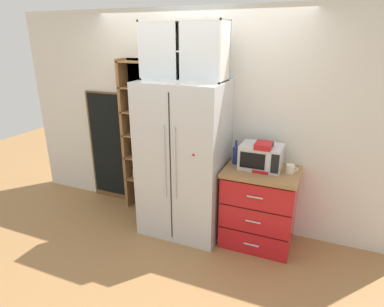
% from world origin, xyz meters
% --- Properties ---
extents(ground_plane, '(10.70, 10.70, 0.00)m').
position_xyz_m(ground_plane, '(0.00, 0.00, 0.00)').
color(ground_plane, '#9E7042').
extents(wall_back_cream, '(5.00, 0.10, 2.55)m').
position_xyz_m(wall_back_cream, '(0.00, 0.40, 1.27)').
color(wall_back_cream, silver).
rests_on(wall_back_cream, ground).
extents(refrigerator, '(0.94, 0.72, 1.79)m').
position_xyz_m(refrigerator, '(0.00, 0.00, 0.90)').
color(refrigerator, silver).
rests_on(refrigerator, ground).
extents(pantry_shelf_column, '(0.49, 0.24, 1.99)m').
position_xyz_m(pantry_shelf_column, '(-0.74, 0.30, 1.01)').
color(pantry_shelf_column, brown).
rests_on(pantry_shelf_column, ground).
extents(counter_cabinet, '(0.79, 0.61, 0.89)m').
position_xyz_m(counter_cabinet, '(0.89, 0.06, 0.45)').
color(counter_cabinet, red).
rests_on(counter_cabinet, ground).
extents(microwave, '(0.44, 0.33, 0.26)m').
position_xyz_m(microwave, '(0.86, 0.11, 1.02)').
color(microwave, silver).
rests_on(microwave, counter_cabinet).
extents(coffee_maker, '(0.17, 0.20, 0.31)m').
position_xyz_m(coffee_maker, '(0.89, 0.07, 1.05)').
color(coffee_maker, red).
rests_on(coffee_maker, counter_cabinet).
extents(mug_cream, '(0.12, 0.09, 0.09)m').
position_xyz_m(mug_cream, '(1.17, 0.09, 0.94)').
color(mug_cream, silver).
rests_on(mug_cream, counter_cabinet).
extents(mug_red, '(0.12, 0.09, 0.09)m').
position_xyz_m(mug_red, '(0.89, 0.01, 0.94)').
color(mug_red, red).
rests_on(mug_red, counter_cabinet).
extents(bottle_cobalt, '(0.06, 0.06, 0.27)m').
position_xyz_m(bottle_cobalt, '(0.58, 0.12, 1.01)').
color(bottle_cobalt, navy).
rests_on(bottle_cobalt, counter_cabinet).
extents(bottle_green, '(0.07, 0.07, 0.24)m').
position_xyz_m(bottle_green, '(0.89, 0.02, 1.00)').
color(bottle_green, '#285B33').
rests_on(bottle_green, counter_cabinet).
extents(upper_cabinet, '(0.90, 0.32, 0.60)m').
position_xyz_m(upper_cabinet, '(0.00, 0.05, 2.09)').
color(upper_cabinet, silver).
rests_on(upper_cabinet, refrigerator).
extents(chalkboard_menu, '(0.60, 0.04, 1.55)m').
position_xyz_m(chalkboard_menu, '(-1.30, 0.33, 0.78)').
color(chalkboard_menu, brown).
rests_on(chalkboard_menu, ground).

